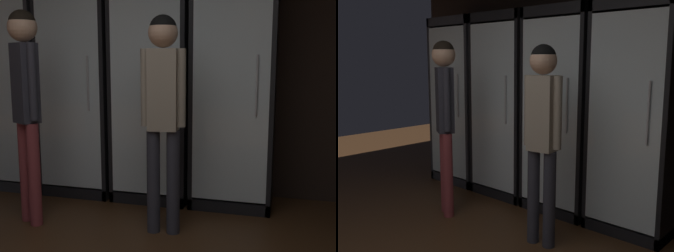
% 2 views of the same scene
% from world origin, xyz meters
% --- Properties ---
extents(wall_back, '(6.00, 0.06, 2.80)m').
position_xyz_m(wall_back, '(0.00, 3.03, 1.40)').
color(wall_back, black).
rests_on(wall_back, ground).
extents(cooler_far_left, '(0.72, 0.59, 2.02)m').
position_xyz_m(cooler_far_left, '(-1.98, 2.74, 0.99)').
color(cooler_far_left, '#2B2B30').
rests_on(cooler_far_left, ground).
extents(cooler_left, '(0.72, 0.59, 2.02)m').
position_xyz_m(cooler_left, '(-1.22, 2.74, 0.99)').
color(cooler_left, black).
rests_on(cooler_left, ground).
extents(cooler_center, '(0.72, 0.59, 2.02)m').
position_xyz_m(cooler_center, '(-0.47, 2.74, 1.00)').
color(cooler_center, black).
rests_on(cooler_center, ground).
extents(cooler_right, '(0.72, 0.59, 2.02)m').
position_xyz_m(cooler_right, '(0.28, 2.74, 1.00)').
color(cooler_right, black).
rests_on(cooler_right, ground).
extents(shopper_near, '(0.34, 0.22, 1.64)m').
position_xyz_m(shopper_near, '(-0.15, 1.90, 1.04)').
color(shopper_near, '#2D2D38').
rests_on(shopper_near, ground).
extents(shopper_far, '(0.27, 0.22, 1.70)m').
position_xyz_m(shopper_far, '(-1.24, 1.80, 1.10)').
color(shopper_far, brown).
rests_on(shopper_far, ground).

